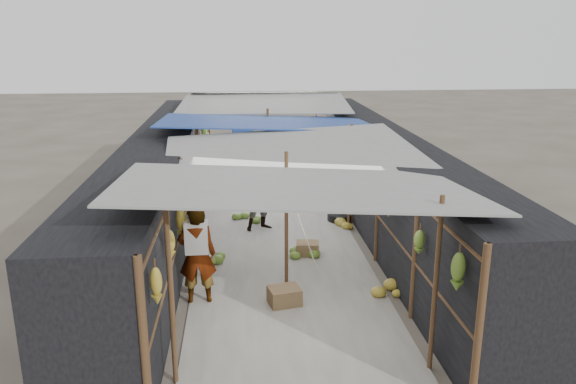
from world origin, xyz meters
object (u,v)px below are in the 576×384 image
object	(u,v)px
black_basin	(340,217)
shopper_blue	(262,197)
vendor_elderly	(197,255)
crate_near	(284,296)
vendor_seated	(332,191)

from	to	relation	value
black_basin	shopper_blue	world-z (taller)	shopper_blue
black_basin	vendor_elderly	size ratio (longest dim) A/B	0.35
crate_near	vendor_seated	bearing A→B (deg)	59.72
vendor_elderly	shopper_blue	size ratio (longest dim) A/B	1.08
vendor_elderly	vendor_seated	bearing A→B (deg)	-123.38
black_basin	vendor_seated	size ratio (longest dim) A/B	0.71
black_basin	shopper_blue	bearing A→B (deg)	-166.58
crate_near	shopper_blue	bearing A→B (deg)	80.11
crate_near	vendor_seated	distance (m)	6.00
black_basin	vendor_seated	distance (m)	1.27
black_basin	crate_near	bearing A→B (deg)	-111.96
black_basin	vendor_seated	xyz separation A→B (m)	(0.00, 1.22, 0.36)
crate_near	vendor_elderly	distance (m)	1.71
vendor_seated	shopper_blue	bearing A→B (deg)	-65.16
vendor_elderly	shopper_blue	world-z (taller)	vendor_elderly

